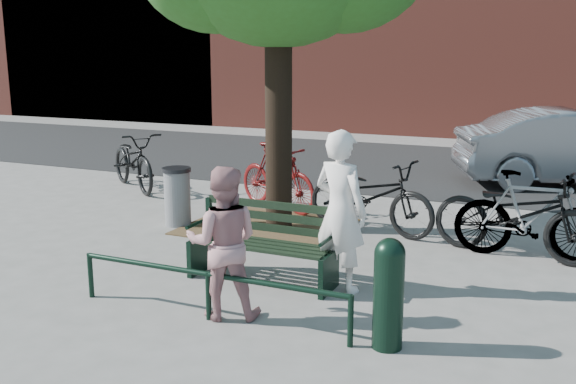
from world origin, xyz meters
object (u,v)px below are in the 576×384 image
at_px(bollard, 389,290).
at_px(person_right, 223,243).
at_px(bicycle_c, 370,196).
at_px(person_left, 340,211).
at_px(park_bench, 264,241).
at_px(litter_bin, 177,196).

bearing_deg(bollard, person_right, 179.13).
bearing_deg(bicycle_c, bollard, -147.32).
distance_m(person_left, person_right, 1.46).
distance_m(park_bench, bicycle_c, 2.59).
height_order(litter_bin, bicycle_c, bicycle_c).
relative_size(person_right, bicycle_c, 0.74).
relative_size(litter_bin, bicycle_c, 0.43).
height_order(person_left, litter_bin, person_left).
relative_size(park_bench, bicycle_c, 0.82).
distance_m(person_right, bollard, 1.73).
bearing_deg(litter_bin, person_left, -26.33).
xyz_separation_m(person_right, bollard, (1.71, -0.03, -0.22)).
relative_size(person_right, litter_bin, 1.71).
bearing_deg(park_bench, person_right, -85.05).
distance_m(person_right, bicycle_c, 3.69).
bearing_deg(person_right, bollard, 155.63).
bearing_deg(bollard, bicycle_c, 109.35).
bearing_deg(park_bench, litter_bin, 144.31).
height_order(park_bench, litter_bin, park_bench).
bearing_deg(person_right, litter_bin, -72.58).
distance_m(park_bench, person_right, 1.17).
relative_size(person_right, bollard, 1.50).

